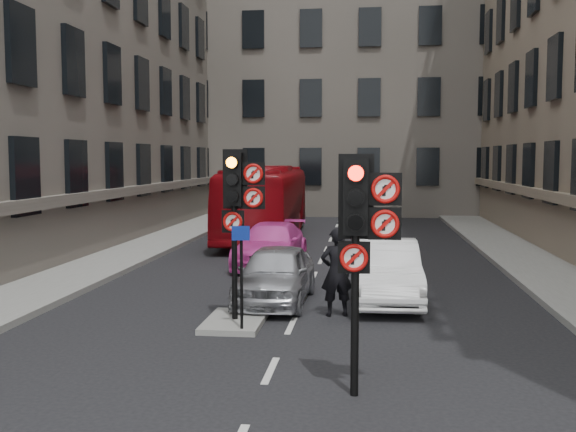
% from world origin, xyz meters
% --- Properties ---
extents(ground, '(120.00, 120.00, 0.00)m').
position_xyz_m(ground, '(0.00, 0.00, 0.00)').
color(ground, black).
rests_on(ground, ground).
extents(pavement_left, '(3.00, 50.00, 0.16)m').
position_xyz_m(pavement_left, '(-7.20, 12.00, 0.08)').
color(pavement_left, gray).
rests_on(pavement_left, ground).
extents(pavement_right, '(3.00, 50.00, 0.16)m').
position_xyz_m(pavement_right, '(7.20, 12.00, 0.08)').
color(pavement_right, gray).
rests_on(pavement_right, ground).
extents(centre_island, '(1.20, 2.00, 0.12)m').
position_xyz_m(centre_island, '(-1.20, 5.00, 0.06)').
color(centre_island, gray).
rests_on(centre_island, ground).
extents(building_far, '(30.00, 14.00, 20.00)m').
position_xyz_m(building_far, '(0.00, 38.00, 10.00)').
color(building_far, slate).
rests_on(building_far, ground).
extents(signal_near, '(0.91, 0.40, 3.58)m').
position_xyz_m(signal_near, '(1.49, 0.99, 2.58)').
color(signal_near, black).
rests_on(signal_near, ground).
extents(signal_far, '(0.91, 0.40, 3.58)m').
position_xyz_m(signal_far, '(-1.11, 4.99, 2.70)').
color(signal_far, black).
rests_on(signal_far, centre_island).
extents(car_silver, '(1.78, 4.15, 1.40)m').
position_xyz_m(car_silver, '(-0.64, 7.23, 0.70)').
color(car_silver, '#A8A9AF').
rests_on(car_silver, ground).
extents(car_white, '(1.71, 4.57, 1.49)m').
position_xyz_m(car_white, '(2.01, 7.69, 0.75)').
color(car_white, white).
rests_on(car_white, ground).
extents(car_pink, '(2.14, 4.82, 1.37)m').
position_xyz_m(car_pink, '(-1.55, 12.77, 0.69)').
color(car_pink, '#E744B2').
rests_on(car_pink, ground).
extents(bus_red, '(2.94, 11.45, 3.17)m').
position_xyz_m(bus_red, '(-2.83, 19.99, 1.59)').
color(bus_red, maroon).
rests_on(bus_red, ground).
extents(motorcycle, '(0.44, 1.51, 0.91)m').
position_xyz_m(motorcycle, '(-1.39, 9.35, 0.45)').
color(motorcycle, black).
rests_on(motorcycle, ground).
extents(motorcyclist, '(0.83, 0.67, 1.98)m').
position_xyz_m(motorcyclist, '(0.90, 6.00, 0.99)').
color(motorcyclist, black).
rests_on(motorcyclist, ground).
extents(info_sign, '(0.36, 0.13, 2.06)m').
position_xyz_m(info_sign, '(-0.90, 4.18, 1.45)').
color(info_sign, black).
rests_on(info_sign, centre_island).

